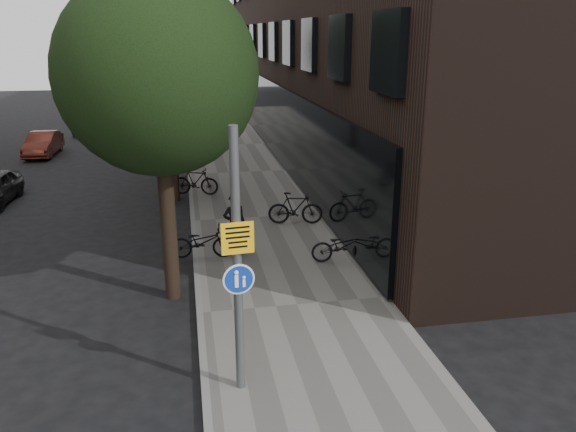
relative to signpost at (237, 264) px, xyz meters
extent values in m
plane|color=black|center=(1.37, -0.39, -2.49)|extent=(120.00, 120.00, 0.00)
cube|color=slate|center=(1.62, 9.61, -2.43)|extent=(4.50, 60.00, 0.12)
cube|color=slate|center=(-0.63, 9.61, -2.42)|extent=(0.15, 60.00, 0.13)
cylinder|color=black|center=(-1.23, 4.11, -0.89)|extent=(0.36, 0.36, 3.20)
sphere|color=black|center=(-1.23, 4.11, 2.81)|extent=(4.40, 4.40, 4.40)
sphere|color=black|center=(-0.83, 4.91, 1.81)|extent=(2.64, 2.64, 2.64)
cylinder|color=black|center=(-1.23, 12.61, -0.89)|extent=(0.36, 0.36, 3.20)
sphere|color=black|center=(-1.23, 12.61, 2.81)|extent=(5.00, 5.00, 5.00)
sphere|color=black|center=(-0.83, 13.41, 1.81)|extent=(3.00, 3.00, 3.00)
cylinder|color=black|center=(-1.23, 21.61, -0.89)|extent=(0.36, 0.36, 3.20)
sphere|color=black|center=(-1.23, 21.61, 2.81)|extent=(5.00, 5.00, 5.00)
sphere|color=black|center=(-0.83, 22.41, 1.81)|extent=(3.00, 3.00, 3.00)
cylinder|color=#595B5E|center=(0.00, 0.00, -0.02)|extent=(0.16, 0.16, 4.69)
cube|color=#DEA40B|center=(0.00, 0.00, 0.50)|extent=(0.54, 0.09, 0.54)
cylinder|color=#0E329E|center=(0.00, 0.00, -0.23)|extent=(0.48, 0.06, 0.48)
cylinder|color=white|center=(0.00, 0.00, -0.23)|extent=(0.54, 0.07, 0.54)
imported|color=black|center=(0.50, 6.36, -1.48)|extent=(0.72, 0.55, 1.79)
imported|color=black|center=(3.37, 5.27, -1.91)|extent=(1.78, 0.73, 0.91)
imported|color=black|center=(2.71, 8.66, -1.83)|extent=(1.86, 0.83, 1.08)
imported|color=black|center=(-0.43, 6.26, -1.90)|extent=(1.83, 0.82, 0.93)
imported|color=black|center=(-0.43, 12.82, -1.83)|extent=(1.87, 1.01, 1.08)
imported|color=maroon|center=(-8.08, 22.34, -1.88)|extent=(1.44, 3.78, 1.23)
imported|color=#1B2432|center=(-6.77, 28.97, -1.96)|extent=(1.65, 3.73, 1.07)
camera|label=1|loc=(-0.74, -8.63, 3.67)|focal=35.00mm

